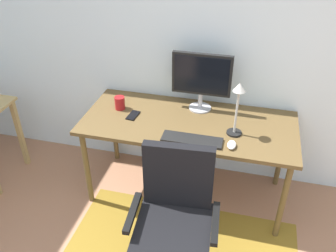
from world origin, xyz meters
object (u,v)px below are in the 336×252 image
object	(u,v)px
cell_phone	(133,115)
coffee_cup	(120,103)
office_chair	(174,233)
monitor	(202,77)
keyboard	(192,140)
computer_mouse	(232,145)
desk	(188,128)
desk_lamp	(238,102)

from	to	relation	value
cell_phone	coffee_cup	bearing A→B (deg)	154.91
office_chair	monitor	bearing A→B (deg)	87.37
keyboard	coffee_cup	size ratio (longest dim) A/B	4.06
computer_mouse	office_chair	size ratio (longest dim) A/B	0.10
desk	desk_lamp	world-z (taller)	desk_lamp
monitor	office_chair	world-z (taller)	monitor
monitor	cell_phone	distance (m)	0.61
desk_lamp	monitor	bearing A→B (deg)	135.56
desk	desk_lamp	bearing A→B (deg)	-12.84
monitor	desk_lamp	world-z (taller)	monitor
monitor	office_chair	size ratio (longest dim) A/B	0.47
keyboard	desk	bearing A→B (deg)	106.69
coffee_cup	cell_phone	bearing A→B (deg)	-31.06
monitor	coffee_cup	size ratio (longest dim) A/B	4.44
desk	computer_mouse	size ratio (longest dim) A/B	15.72
cell_phone	desk	bearing A→B (deg)	9.51
coffee_cup	office_chair	world-z (taller)	office_chair
monitor	office_chair	bearing A→B (deg)	-87.94
keyboard	office_chair	distance (m)	0.66
monitor	desk	bearing A→B (deg)	-102.70
computer_mouse	coffee_cup	xyz separation A→B (m)	(-0.93, 0.30, 0.04)
monitor	cell_phone	size ratio (longest dim) A/B	3.35
coffee_cup	computer_mouse	bearing A→B (deg)	-18.16
desk	office_chair	distance (m)	0.86
desk	cell_phone	distance (m)	0.45
desk_lamp	office_chair	distance (m)	0.97
cell_phone	office_chair	xyz separation A→B (m)	(0.53, -0.80, -0.30)
computer_mouse	office_chair	xyz separation A→B (m)	(-0.26, -0.58, -0.31)
cell_phone	keyboard	bearing A→B (deg)	-16.98
monitor	computer_mouse	world-z (taller)	monitor
desk	office_chair	xyz separation A→B (m)	(0.09, -0.83, -0.23)
coffee_cup	office_chair	size ratio (longest dim) A/B	0.11
desk	computer_mouse	distance (m)	0.44
desk	cell_phone	world-z (taller)	cell_phone
cell_phone	desk_lamp	bearing A→B (deg)	2.14
computer_mouse	coffee_cup	world-z (taller)	coffee_cup
monitor	computer_mouse	distance (m)	0.61
monitor	computer_mouse	bearing A→B (deg)	-57.04
keyboard	desk_lamp	bearing A→B (deg)	30.45
computer_mouse	desk_lamp	distance (m)	0.30
keyboard	coffee_cup	xyz separation A→B (m)	(-0.65, 0.30, 0.04)
monitor	cell_phone	xyz separation A→B (m)	(-0.49, -0.24, -0.27)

